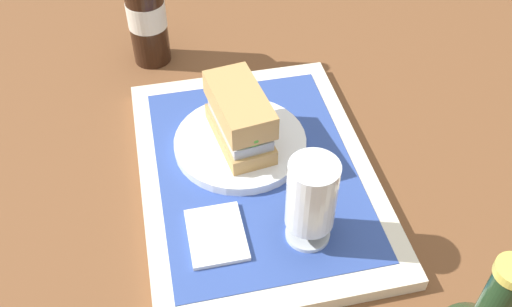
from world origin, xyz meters
TOP-DOWN VIEW (x-y plane):
  - ground_plane at (0.00, 0.00)m, footprint 3.00×3.00m
  - tray at (0.00, 0.00)m, footprint 0.44×0.32m
  - placemat at (0.00, 0.00)m, footprint 0.38×0.27m
  - plate at (-0.05, -0.01)m, footprint 0.19×0.19m
  - sandwich at (-0.04, -0.01)m, footprint 0.14×0.08m
  - beer_glass at (0.13, 0.04)m, footprint 0.06×0.06m
  - napkin_folded at (0.10, -0.07)m, footprint 0.09×0.07m
  - second_bottle at (-0.32, -0.12)m, footprint 0.07×0.07m

SIDE VIEW (x-z plane):
  - ground_plane at x=0.00m, z-range 0.00..0.00m
  - tray at x=0.00m, z-range 0.00..0.02m
  - placemat at x=0.00m, z-range 0.02..0.02m
  - napkin_folded at x=0.10m, z-range 0.02..0.03m
  - plate at x=-0.05m, z-range 0.02..0.04m
  - sandwich at x=-0.04m, z-range 0.04..0.12m
  - beer_glass at x=0.13m, z-range 0.03..0.15m
  - second_bottle at x=-0.32m, z-range -0.03..0.24m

